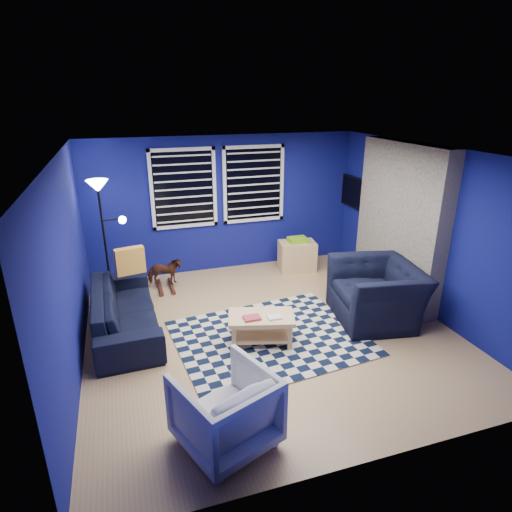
{
  "coord_description": "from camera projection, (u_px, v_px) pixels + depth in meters",
  "views": [
    {
      "loc": [
        -1.82,
        -5.04,
        3.18
      ],
      "look_at": [
        -0.1,
        0.3,
        1.04
      ],
      "focal_mm": 30.0,
      "sensor_mm": 36.0,
      "label": 1
    }
  ],
  "objects": [
    {
      "name": "armchair_bent",
      "position": [
        225.0,
        409.0,
        4.03
      ],
      "size": [
        1.08,
        1.09,
        0.77
      ],
      "primitive_type": "imported",
      "rotation": [
        0.0,
        0.0,
        3.51
      ],
      "color": "gray",
      "rests_on": "floor"
    },
    {
      "name": "wall_right",
      "position": [
        427.0,
        231.0,
        6.41
      ],
      "size": [
        0.0,
        5.0,
        5.0
      ],
      "primitive_type": "plane",
      "rotation": [
        1.57,
        0.0,
        -1.57
      ],
      "color": "navy",
      "rests_on": "floor"
    },
    {
      "name": "window_left",
      "position": [
        184.0,
        189.0,
        7.54
      ],
      "size": [
        1.17,
        0.06,
        1.42
      ],
      "color": "black",
      "rests_on": "wall_back"
    },
    {
      "name": "fireplace",
      "position": [
        399.0,
        226.0,
        6.83
      ],
      "size": [
        0.65,
        2.0,
        2.5
      ],
      "color": "gray",
      "rests_on": "floor"
    },
    {
      "name": "cabinet",
      "position": [
        297.0,
        256.0,
        8.13
      ],
      "size": [
        0.73,
        0.54,
        0.65
      ],
      "rotation": [
        0.0,
        0.0,
        -0.15
      ],
      "color": "#DCAB7B",
      "rests_on": "floor"
    },
    {
      "name": "tv",
      "position": [
        356.0,
        193.0,
        8.12
      ],
      "size": [
        0.07,
        1.0,
        0.58
      ],
      "color": "black",
      "rests_on": "wall_right"
    },
    {
      "name": "rocking_horse",
      "position": [
        165.0,
        272.0,
        7.32
      ],
      "size": [
        0.33,
        0.6,
        0.49
      ],
      "primitive_type": "imported",
      "rotation": [
        0.0,
        0.0,
        1.45
      ],
      "color": "#4B2B18",
      "rests_on": "floor"
    },
    {
      "name": "ceiling",
      "position": [
        271.0,
        152.0,
        5.25
      ],
      "size": [
        5.0,
        5.0,
        0.0
      ],
      "primitive_type": "plane",
      "rotation": [
        3.14,
        0.0,
        0.0
      ],
      "color": "white",
      "rests_on": "wall_back"
    },
    {
      "name": "wall_back",
      "position": [
        225.0,
        205.0,
        7.91
      ],
      "size": [
        5.0,
        0.0,
        5.0
      ],
      "primitive_type": "plane",
      "rotation": [
        1.57,
        0.0,
        0.0
      ],
      "color": "navy",
      "rests_on": "floor"
    },
    {
      "name": "sofa",
      "position": [
        125.0,
        310.0,
        6.03
      ],
      "size": [
        2.18,
        0.91,
        0.63
      ],
      "primitive_type": "imported",
      "rotation": [
        0.0,
        0.0,
        1.6
      ],
      "color": "black",
      "rests_on": "floor"
    },
    {
      "name": "window_right",
      "position": [
        254.0,
        184.0,
        7.91
      ],
      "size": [
        1.17,
        0.06,
        1.42
      ],
      "color": "black",
      "rests_on": "wall_back"
    },
    {
      "name": "throw_pillow",
      "position": [
        130.0,
        261.0,
        6.39
      ],
      "size": [
        0.45,
        0.21,
        0.41
      ],
      "primitive_type": "cube",
      "rotation": [
        0.0,
        0.0,
        0.21
      ],
      "color": "gold",
      "rests_on": "sofa"
    },
    {
      "name": "wall_left",
      "position": [
        68.0,
        270.0,
        4.98
      ],
      "size": [
        0.0,
        5.0,
        5.0
      ],
      "primitive_type": "plane",
      "rotation": [
        1.57,
        0.0,
        1.57
      ],
      "color": "navy",
      "rests_on": "floor"
    },
    {
      "name": "armchair_big",
      "position": [
        376.0,
        293.0,
        6.31
      ],
      "size": [
        1.47,
        1.33,
        0.85
      ],
      "primitive_type": "imported",
      "rotation": [
        0.0,
        0.0,
        -1.73
      ],
      "color": "black",
      "rests_on": "floor"
    },
    {
      "name": "coffee_table",
      "position": [
        261.0,
        323.0,
        5.72
      ],
      "size": [
        0.97,
        0.71,
        0.43
      ],
      "rotation": [
        0.0,
        0.0,
        -0.27
      ],
      "color": "#DCAB7B",
      "rests_on": "rug"
    },
    {
      "name": "floor_lamp",
      "position": [
        101.0,
        203.0,
        6.62
      ],
      "size": [
        0.53,
        0.33,
        1.95
      ],
      "color": "black",
      "rests_on": "floor"
    },
    {
      "name": "floor",
      "position": [
        269.0,
        330.0,
        6.14
      ],
      "size": [
        5.0,
        5.0,
        0.0
      ],
      "primitive_type": "plane",
      "color": "tan",
      "rests_on": "ground"
    },
    {
      "name": "rug",
      "position": [
        270.0,
        338.0,
        5.92
      ],
      "size": [
        2.68,
        2.23,
        0.02
      ],
      "primitive_type": "cube",
      "rotation": [
        0.0,
        0.0,
        0.1
      ],
      "color": "black",
      "rests_on": "floor"
    }
  ]
}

